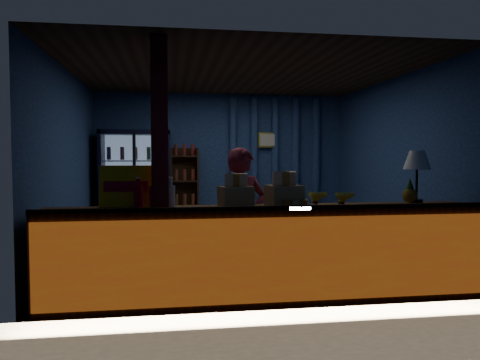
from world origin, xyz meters
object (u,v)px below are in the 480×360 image
object	(u,v)px
green_chair	(271,224)
shopkeeper	(243,219)
pastry_tray	(294,205)
table_lamp	(417,162)

from	to	relation	value
green_chair	shopkeeper	bearing A→B (deg)	47.30
shopkeeper	green_chair	xyz separation A→B (m)	(0.93, 2.84, -0.49)
green_chair	pastry_tray	size ratio (longest dim) A/B	1.30
table_lamp	green_chair	bearing A→B (deg)	105.74
shopkeeper	green_chair	world-z (taller)	shopkeeper
pastry_tray	green_chair	bearing A→B (deg)	81.71
pastry_tray	table_lamp	size ratio (longest dim) A/B	0.85
shopkeeper	pastry_tray	size ratio (longest dim) A/B	3.21
table_lamp	shopkeeper	bearing A→B (deg)	168.79
pastry_tray	table_lamp	distance (m)	1.47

